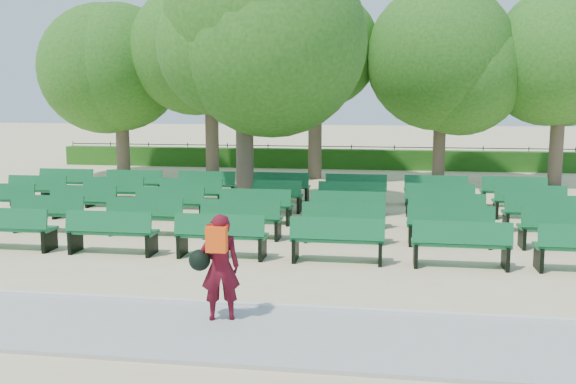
% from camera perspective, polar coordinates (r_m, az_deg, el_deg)
% --- Properties ---
extents(ground, '(120.00, 120.00, 0.00)m').
position_cam_1_polar(ground, '(16.41, -0.71, -3.26)').
color(ground, beige).
extents(paving, '(30.00, 2.20, 0.06)m').
position_cam_1_polar(paving, '(9.45, -8.32, -12.12)').
color(paving, '#A4A5A0').
rests_on(paving, ground).
extents(curb, '(30.00, 0.12, 0.10)m').
position_cam_1_polar(curb, '(10.48, -6.45, -9.87)').
color(curb, silver).
rests_on(curb, ground).
extents(hedge, '(26.00, 0.70, 0.90)m').
position_cam_1_polar(hedge, '(30.10, 3.70, 2.96)').
color(hedge, '#235917').
rests_on(hedge, ground).
extents(fence, '(26.00, 0.10, 1.02)m').
position_cam_1_polar(fence, '(30.54, 3.76, 2.19)').
color(fence, black).
rests_on(fence, ground).
extents(tree_line, '(21.80, 6.80, 7.04)m').
position_cam_1_polar(tree_line, '(26.19, 2.91, 1.15)').
color(tree_line, '#2B641A').
rests_on(tree_line, ground).
extents(bench_array, '(1.91, 0.62, 1.20)m').
position_cam_1_polar(bench_array, '(17.03, -2.67, -2.50)').
color(bench_array, '#105E2F').
rests_on(bench_array, ground).
extents(tree_among, '(5.31, 5.31, 7.28)m').
position_cam_1_polar(tree_among, '(18.60, -3.96, 13.17)').
color(tree_among, brown).
rests_on(tree_among, ground).
extents(person, '(0.79, 0.54, 1.59)m').
position_cam_1_polar(person, '(9.54, -6.20, -6.50)').
color(person, '#4F0B17').
rests_on(person, ground).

